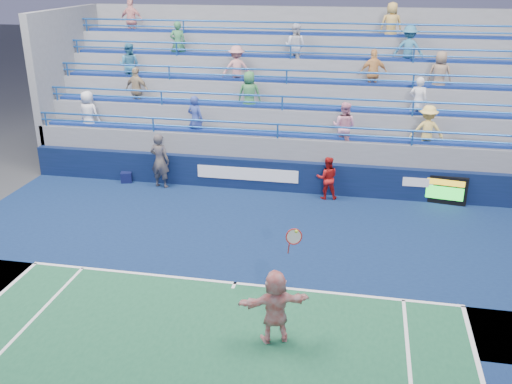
% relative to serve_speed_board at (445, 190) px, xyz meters
% --- Properties ---
extents(ground, '(120.00, 120.00, 0.00)m').
position_rel_serve_speed_board_xyz_m(ground, '(-5.68, -6.34, -0.49)').
color(ground, '#333538').
extents(sponsor_wall, '(18.00, 0.32, 1.10)m').
position_rel_serve_speed_board_xyz_m(sponsor_wall, '(-5.68, 0.16, 0.06)').
color(sponsor_wall, '#091633').
rests_on(sponsor_wall, ground).
extents(bleacher_stand, '(18.00, 5.60, 6.13)m').
position_rel_serve_speed_board_xyz_m(bleacher_stand, '(-5.69, 3.93, 1.06)').
color(bleacher_stand, slate).
rests_on(bleacher_stand, ground).
extents(serve_speed_board, '(1.41, 0.36, 0.97)m').
position_rel_serve_speed_board_xyz_m(serve_speed_board, '(0.00, 0.00, 0.00)').
color(serve_speed_board, black).
rests_on(serve_speed_board, ground).
extents(judge_chair, '(0.49, 0.49, 0.70)m').
position_rel_serve_speed_board_xyz_m(judge_chair, '(-11.18, -0.05, -0.27)').
color(judge_chair, '#0B1037').
rests_on(judge_chair, ground).
extents(tennis_player, '(1.60, 1.00, 2.64)m').
position_rel_serve_speed_board_xyz_m(tennis_player, '(-4.34, -8.41, 0.34)').
color(tennis_player, white).
rests_on(tennis_player, ground).
extents(line_judge, '(0.80, 0.60, 1.98)m').
position_rel_serve_speed_board_xyz_m(line_judge, '(-9.77, -0.29, 0.50)').
color(line_judge, '#131934').
rests_on(line_judge, ground).
extents(ball_girl, '(0.80, 0.67, 1.48)m').
position_rel_serve_speed_board_xyz_m(ball_girl, '(-3.88, -0.27, 0.25)').
color(ball_girl, '#A11312').
rests_on(ball_girl, ground).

